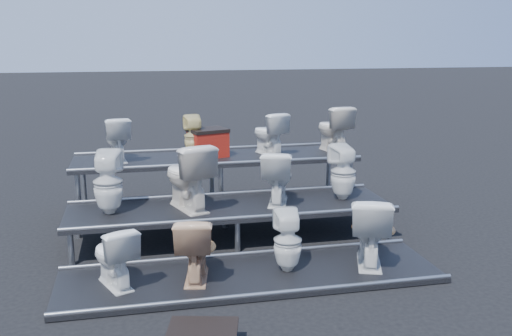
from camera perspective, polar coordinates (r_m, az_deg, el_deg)
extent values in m
plane|color=black|center=(7.64, -2.52, -7.10)|extent=(80.00, 80.00, 0.00)
cube|color=black|center=(6.44, -0.49, -10.72)|extent=(4.20, 1.20, 0.06)
cube|color=black|center=(7.56, -2.53, -5.46)|extent=(4.20, 1.20, 0.46)
cube|color=black|center=(8.74, -4.02, -1.58)|extent=(4.20, 1.20, 0.86)
imported|color=white|center=(6.19, -14.05, -8.52)|extent=(0.59, 0.74, 0.66)
imported|color=tan|center=(6.20, -6.11, -7.86)|extent=(0.53, 0.77, 0.72)
imported|color=white|center=(6.39, 3.18, -7.27)|extent=(0.34, 0.35, 0.70)
imported|color=white|center=(6.69, 11.29, -6.07)|extent=(0.70, 0.90, 0.81)
imported|color=white|center=(7.29, -14.58, -1.41)|extent=(0.42, 0.42, 0.80)
imported|color=silver|center=(7.31, -6.87, -0.80)|extent=(0.73, 0.95, 0.86)
imported|color=white|center=(7.53, 2.16, -0.88)|extent=(0.61, 0.79, 0.72)
imported|color=white|center=(7.80, 8.72, -0.40)|extent=(0.40, 0.41, 0.75)
imported|color=white|center=(8.50, -13.73, 2.85)|extent=(0.44, 0.67, 0.64)
imported|color=#DECC84|center=(8.54, -6.25, 3.17)|extent=(0.31, 0.32, 0.63)
imported|color=white|center=(8.74, 1.28, 3.50)|extent=(0.56, 0.72, 0.65)
imported|color=silver|center=(9.03, 7.73, 3.94)|extent=(0.51, 0.76, 0.72)
cube|color=#9E2411|center=(8.61, -4.84, 2.39)|extent=(0.62, 0.55, 0.38)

